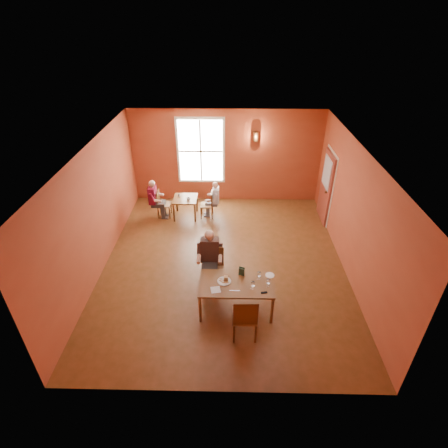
{
  "coord_description": "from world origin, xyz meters",
  "views": [
    {
      "loc": [
        0.15,
        -7.01,
        5.57
      ],
      "look_at": [
        0.0,
        0.2,
        1.05
      ],
      "focal_mm": 28.0,
      "sensor_mm": 36.0,
      "label": 1
    }
  ],
  "objects_px": {
    "diner_main": "(213,265)",
    "diner_white": "(208,201)",
    "chair_diner_main": "(214,270)",
    "chair_diner_maroon": "(164,204)",
    "chair_diner_white": "(207,204)",
    "main_table": "(236,296)",
    "second_table": "(186,207)",
    "diner_maroon": "(163,199)",
    "chair_empty": "(245,315)"
  },
  "relations": [
    {
      "from": "second_table",
      "to": "chair_diner_white",
      "type": "height_order",
      "value": "chair_diner_white"
    },
    {
      "from": "chair_empty",
      "to": "chair_diner_maroon",
      "type": "xyz_separation_m",
      "value": [
        -2.33,
        4.57,
        -0.09
      ]
    },
    {
      "from": "diner_main",
      "to": "diner_maroon",
      "type": "relative_size",
      "value": 1.13
    },
    {
      "from": "diner_white",
      "to": "chair_diner_white",
      "type": "bearing_deg",
      "value": 90.0
    },
    {
      "from": "main_table",
      "to": "chair_diner_maroon",
      "type": "bearing_deg",
      "value": 119.18
    },
    {
      "from": "chair_empty",
      "to": "diner_main",
      "type": "bearing_deg",
      "value": 115.26
    },
    {
      "from": "chair_diner_white",
      "to": "diner_white",
      "type": "height_order",
      "value": "diner_white"
    },
    {
      "from": "chair_diner_main",
      "to": "chair_empty",
      "type": "bearing_deg",
      "value": 116.17
    },
    {
      "from": "main_table",
      "to": "diner_main",
      "type": "xyz_separation_m",
      "value": [
        -0.5,
        0.62,
        0.32
      ]
    },
    {
      "from": "diner_main",
      "to": "diner_maroon",
      "type": "bearing_deg",
      "value": -62.51
    },
    {
      "from": "diner_main",
      "to": "second_table",
      "type": "distance_m",
      "value": 3.43
    },
    {
      "from": "chair_diner_main",
      "to": "chair_diner_maroon",
      "type": "xyz_separation_m",
      "value": [
        -1.67,
        3.23,
        -0.08
      ]
    },
    {
      "from": "main_table",
      "to": "chair_empty",
      "type": "relative_size",
      "value": 1.47
    },
    {
      "from": "chair_empty",
      "to": "diner_white",
      "type": "distance_m",
      "value": 4.68
    },
    {
      "from": "chair_diner_main",
      "to": "diner_main",
      "type": "xyz_separation_m",
      "value": [
        0.0,
        -0.03,
        0.17
      ]
    },
    {
      "from": "second_table",
      "to": "chair_diner_main",
      "type": "bearing_deg",
      "value": -72.53
    },
    {
      "from": "chair_diner_main",
      "to": "diner_white",
      "type": "bearing_deg",
      "value": -84.06
    },
    {
      "from": "second_table",
      "to": "main_table",
      "type": "bearing_deg",
      "value": -68.65
    },
    {
      "from": "chair_diner_main",
      "to": "diner_main",
      "type": "height_order",
      "value": "diner_main"
    },
    {
      "from": "chair_diner_white",
      "to": "diner_white",
      "type": "distance_m",
      "value": 0.13
    },
    {
      "from": "chair_diner_white",
      "to": "chair_diner_main",
      "type": "bearing_deg",
      "value": -173.53
    },
    {
      "from": "chair_empty",
      "to": "diner_white",
      "type": "relative_size",
      "value": 0.95
    },
    {
      "from": "chair_empty",
      "to": "chair_diner_white",
      "type": "bearing_deg",
      "value": 101.23
    },
    {
      "from": "chair_diner_main",
      "to": "diner_main",
      "type": "relative_size",
      "value": 0.74
    },
    {
      "from": "diner_main",
      "to": "diner_white",
      "type": "distance_m",
      "value": 3.28
    },
    {
      "from": "main_table",
      "to": "chair_diner_main",
      "type": "distance_m",
      "value": 0.83
    },
    {
      "from": "main_table",
      "to": "diner_main",
      "type": "height_order",
      "value": "diner_main"
    },
    {
      "from": "chair_empty",
      "to": "chair_diner_white",
      "type": "xyz_separation_m",
      "value": [
        -1.03,
        4.57,
        -0.1
      ]
    },
    {
      "from": "main_table",
      "to": "chair_diner_white",
      "type": "relative_size",
      "value": 1.83
    },
    {
      "from": "second_table",
      "to": "chair_diner_maroon",
      "type": "bearing_deg",
      "value": 180.0
    },
    {
      "from": "main_table",
      "to": "chair_diner_white",
      "type": "bearing_deg",
      "value": 102.59
    },
    {
      "from": "second_table",
      "to": "chair_diner_maroon",
      "type": "xyz_separation_m",
      "value": [
        -0.65,
        0.0,
        0.11
      ]
    },
    {
      "from": "chair_diner_white",
      "to": "chair_diner_maroon",
      "type": "distance_m",
      "value": 1.3
    },
    {
      "from": "chair_empty",
      "to": "diner_maroon",
      "type": "relative_size",
      "value": 0.87
    },
    {
      "from": "second_table",
      "to": "diner_maroon",
      "type": "bearing_deg",
      "value": 180.0
    },
    {
      "from": "diner_maroon",
      "to": "second_table",
      "type": "bearing_deg",
      "value": 90.0
    },
    {
      "from": "diner_main",
      "to": "diner_white",
      "type": "relative_size",
      "value": 1.24
    },
    {
      "from": "main_table",
      "to": "chair_diner_white",
      "type": "distance_m",
      "value": 3.98
    },
    {
      "from": "main_table",
      "to": "chair_empty",
      "type": "distance_m",
      "value": 0.73
    },
    {
      "from": "chair_diner_main",
      "to": "chair_diner_maroon",
      "type": "relative_size",
      "value": 1.18
    },
    {
      "from": "main_table",
      "to": "chair_diner_maroon",
      "type": "height_order",
      "value": "chair_diner_maroon"
    },
    {
      "from": "diner_main",
      "to": "chair_diner_maroon",
      "type": "xyz_separation_m",
      "value": [
        -1.67,
        3.26,
        -0.25
      ]
    },
    {
      "from": "second_table",
      "to": "chair_diner_white",
      "type": "bearing_deg",
      "value": 0.0
    },
    {
      "from": "diner_maroon",
      "to": "diner_main",
      "type": "bearing_deg",
      "value": 27.49
    },
    {
      "from": "main_table",
      "to": "chair_empty",
      "type": "xyz_separation_m",
      "value": [
        0.16,
        -0.69,
        0.16
      ]
    },
    {
      "from": "chair_diner_white",
      "to": "diner_maroon",
      "type": "height_order",
      "value": "diner_maroon"
    },
    {
      "from": "chair_diner_main",
      "to": "diner_maroon",
      "type": "bearing_deg",
      "value": -62.29
    },
    {
      "from": "diner_maroon",
      "to": "chair_empty",
      "type": "bearing_deg",
      "value": 27.26
    },
    {
      "from": "chair_diner_main",
      "to": "diner_white",
      "type": "height_order",
      "value": "diner_white"
    },
    {
      "from": "chair_diner_maroon",
      "to": "chair_diner_white",
      "type": "bearing_deg",
      "value": 90.0
    }
  ]
}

